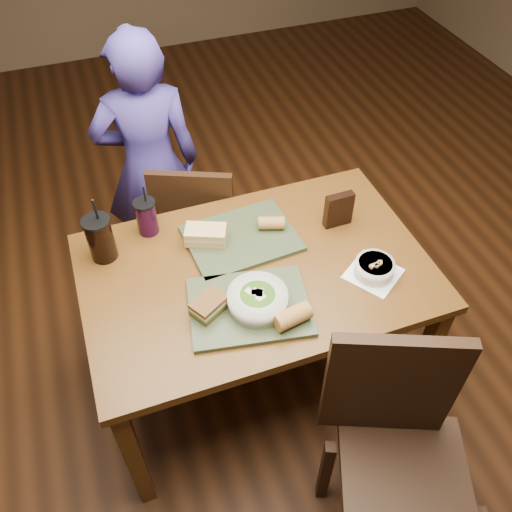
{
  "coord_description": "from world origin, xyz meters",
  "views": [
    {
      "loc": [
        -0.46,
        -1.29,
        2.26
      ],
      "look_at": [
        0.0,
        0.0,
        0.82
      ],
      "focal_mm": 38.0,
      "sensor_mm": 36.0,
      "label": 1
    }
  ],
  "objects_px": {
    "baguette_near": "(292,316)",
    "cup_cola": "(100,238)",
    "chair_near": "(396,440)",
    "dining_table": "(256,284)",
    "sandwich_near": "(209,305)",
    "tray_near": "(249,307)",
    "soup_bowl": "(374,268)",
    "diner": "(150,166)",
    "salad_bowl": "(258,299)",
    "baguette_far": "(271,223)",
    "chair_far": "(190,226)",
    "chip_bag": "(339,210)",
    "tray_far": "(241,238)",
    "sandwich_far": "(206,235)",
    "cup_berry": "(146,217)"
  },
  "relations": [
    {
      "from": "baguette_near",
      "to": "cup_cola",
      "type": "height_order",
      "value": "cup_cola"
    },
    {
      "from": "chair_near",
      "to": "diner",
      "type": "distance_m",
      "value": 1.63
    },
    {
      "from": "dining_table",
      "to": "diner",
      "type": "height_order",
      "value": "diner"
    },
    {
      "from": "cup_cola",
      "to": "cup_berry",
      "type": "height_order",
      "value": "cup_cola"
    },
    {
      "from": "diner",
      "to": "tray_far",
      "type": "xyz_separation_m",
      "value": [
        0.23,
        -0.69,
        0.08
      ]
    },
    {
      "from": "diner",
      "to": "sandwich_near",
      "type": "relative_size",
      "value": 9.34
    },
    {
      "from": "chair_far",
      "to": "baguette_near",
      "type": "relative_size",
      "value": 6.71
    },
    {
      "from": "diner",
      "to": "salad_bowl",
      "type": "bearing_deg",
      "value": 104.01
    },
    {
      "from": "tray_far",
      "to": "cup_cola",
      "type": "height_order",
      "value": "cup_cola"
    },
    {
      "from": "chair_far",
      "to": "soup_bowl",
      "type": "bearing_deg",
      "value": -56.03
    },
    {
      "from": "tray_far",
      "to": "cup_berry",
      "type": "xyz_separation_m",
      "value": [
        -0.33,
        0.17,
        0.07
      ]
    },
    {
      "from": "sandwich_far",
      "to": "cup_cola",
      "type": "height_order",
      "value": "cup_cola"
    },
    {
      "from": "chair_far",
      "to": "sandwich_far",
      "type": "xyz_separation_m",
      "value": [
        -0.02,
        -0.41,
        0.32
      ]
    },
    {
      "from": "sandwich_far",
      "to": "baguette_far",
      "type": "xyz_separation_m",
      "value": [
        0.27,
        -0.02,
        -0.01
      ]
    },
    {
      "from": "diner",
      "to": "chair_near",
      "type": "bearing_deg",
      "value": 111.41
    },
    {
      "from": "salad_bowl",
      "to": "soup_bowl",
      "type": "relative_size",
      "value": 0.86
    },
    {
      "from": "tray_far",
      "to": "soup_bowl",
      "type": "relative_size",
      "value": 1.7
    },
    {
      "from": "sandwich_near",
      "to": "chip_bag",
      "type": "relative_size",
      "value": 0.97
    },
    {
      "from": "chair_far",
      "to": "tray_near",
      "type": "distance_m",
      "value": 0.82
    },
    {
      "from": "soup_bowl",
      "to": "cup_berry",
      "type": "relative_size",
      "value": 1.05
    },
    {
      "from": "dining_table",
      "to": "sandwich_near",
      "type": "relative_size",
      "value": 8.94
    },
    {
      "from": "baguette_near",
      "to": "chip_bag",
      "type": "bearing_deg",
      "value": 48.27
    },
    {
      "from": "soup_bowl",
      "to": "baguette_near",
      "type": "bearing_deg",
      "value": -162.93
    },
    {
      "from": "salad_bowl",
      "to": "sandwich_far",
      "type": "bearing_deg",
      "value": 102.19
    },
    {
      "from": "chair_near",
      "to": "sandwich_near",
      "type": "xyz_separation_m",
      "value": [
        -0.47,
        0.56,
        0.25
      ]
    },
    {
      "from": "chair_near",
      "to": "cup_cola",
      "type": "bearing_deg",
      "value": 128.56
    },
    {
      "from": "sandwich_near",
      "to": "cup_cola",
      "type": "relative_size",
      "value": 0.5
    },
    {
      "from": "dining_table",
      "to": "tray_near",
      "type": "bearing_deg",
      "value": -116.74
    },
    {
      "from": "chair_far",
      "to": "baguette_near",
      "type": "xyz_separation_m",
      "value": [
        0.15,
        -0.89,
        0.32
      ]
    },
    {
      "from": "tray_near",
      "to": "soup_bowl",
      "type": "xyz_separation_m",
      "value": [
        0.49,
        -0.0,
        0.02
      ]
    },
    {
      "from": "baguette_far",
      "to": "cup_cola",
      "type": "bearing_deg",
      "value": 172.38
    },
    {
      "from": "cup_berry",
      "to": "chip_bag",
      "type": "height_order",
      "value": "cup_berry"
    },
    {
      "from": "chair_near",
      "to": "dining_table",
      "type": "bearing_deg",
      "value": 109.07
    },
    {
      "from": "tray_near",
      "to": "baguette_far",
      "type": "bearing_deg",
      "value": 58.2
    },
    {
      "from": "tray_near",
      "to": "sandwich_far",
      "type": "relative_size",
      "value": 2.35
    },
    {
      "from": "baguette_near",
      "to": "baguette_far",
      "type": "distance_m",
      "value": 0.47
    },
    {
      "from": "chair_far",
      "to": "cup_cola",
      "type": "xyz_separation_m",
      "value": [
        -0.4,
        -0.34,
        0.37
      ]
    },
    {
      "from": "baguette_near",
      "to": "cup_cola",
      "type": "bearing_deg",
      "value": 135.17
    },
    {
      "from": "dining_table",
      "to": "tray_far",
      "type": "xyz_separation_m",
      "value": [
        -0.0,
        0.17,
        0.1
      ]
    },
    {
      "from": "baguette_far",
      "to": "diner",
      "type": "bearing_deg",
      "value": 117.8
    },
    {
      "from": "chair_near",
      "to": "chair_far",
      "type": "bearing_deg",
      "value": 105.5
    },
    {
      "from": "chip_bag",
      "to": "tray_near",
      "type": "bearing_deg",
      "value": -149.6
    },
    {
      "from": "chair_near",
      "to": "chair_far",
      "type": "distance_m",
      "value": 1.35
    },
    {
      "from": "cup_cola",
      "to": "chip_bag",
      "type": "height_order",
      "value": "cup_cola"
    },
    {
      "from": "dining_table",
      "to": "tray_near",
      "type": "height_order",
      "value": "tray_near"
    },
    {
      "from": "salad_bowl",
      "to": "baguette_near",
      "type": "bearing_deg",
      "value": -51.66
    },
    {
      "from": "dining_table",
      "to": "chip_bag",
      "type": "bearing_deg",
      "value": 17.37
    },
    {
      "from": "soup_bowl",
      "to": "diner",
      "type": "bearing_deg",
      "value": 121.75
    },
    {
      "from": "diner",
      "to": "chip_bag",
      "type": "relative_size",
      "value": 9.05
    },
    {
      "from": "chair_near",
      "to": "sandwich_near",
      "type": "height_order",
      "value": "chair_near"
    }
  ]
}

